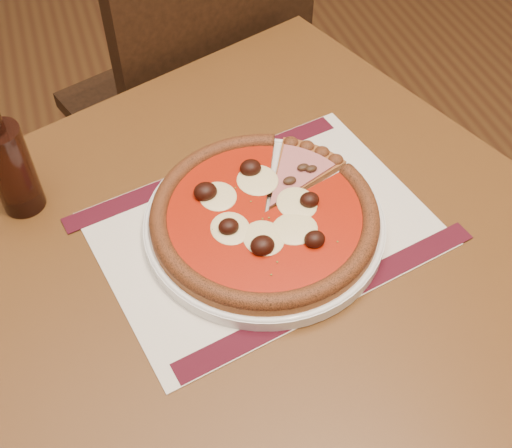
{
  "coord_description": "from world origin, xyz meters",
  "views": [
    {
      "loc": [
        0.45,
        -0.52,
        1.41
      ],
      "look_at": [
        0.62,
        -0.0,
        0.78
      ],
      "focal_mm": 45.0,
      "sensor_mm": 36.0,
      "label": 1
    }
  ],
  "objects_px": {
    "pizza": "(264,214)",
    "chair_far": "(196,102)",
    "table": "(260,293)",
    "plate": "(264,224)",
    "bottle": "(10,165)"
  },
  "relations": [
    {
      "from": "table",
      "to": "plate",
      "type": "height_order",
      "value": "plate"
    },
    {
      "from": "chair_far",
      "to": "plate",
      "type": "relative_size",
      "value": 2.8
    },
    {
      "from": "table",
      "to": "plate",
      "type": "relative_size",
      "value": 3.15
    },
    {
      "from": "chair_far",
      "to": "pizza",
      "type": "xyz_separation_m",
      "value": [
        -0.04,
        -0.58,
        0.27
      ]
    },
    {
      "from": "table",
      "to": "bottle",
      "type": "xyz_separation_m",
      "value": [
        -0.29,
        0.18,
        0.18
      ]
    },
    {
      "from": "pizza",
      "to": "bottle",
      "type": "distance_m",
      "value": 0.34
    },
    {
      "from": "chair_far",
      "to": "plate",
      "type": "bearing_deg",
      "value": 66.61
    },
    {
      "from": "plate",
      "to": "bottle",
      "type": "height_order",
      "value": "bottle"
    },
    {
      "from": "plate",
      "to": "pizza",
      "type": "bearing_deg",
      "value": -132.63
    },
    {
      "from": "table",
      "to": "pizza",
      "type": "xyz_separation_m",
      "value": [
        0.02,
        0.03,
        0.13
      ]
    },
    {
      "from": "plate",
      "to": "bottle",
      "type": "relative_size",
      "value": 1.67
    },
    {
      "from": "pizza",
      "to": "bottle",
      "type": "xyz_separation_m",
      "value": [
        -0.3,
        0.15,
        0.04
      ]
    },
    {
      "from": "chair_far",
      "to": "table",
      "type": "bearing_deg",
      "value": 65.36
    },
    {
      "from": "pizza",
      "to": "chair_far",
      "type": "bearing_deg",
      "value": 85.73
    },
    {
      "from": "plate",
      "to": "pizza",
      "type": "height_order",
      "value": "pizza"
    }
  ]
}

